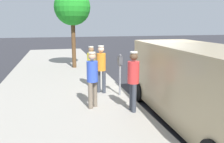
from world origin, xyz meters
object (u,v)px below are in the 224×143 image
(parking_meter_near, at_px, (120,68))
(street_tree, at_px, (72,8))
(pedestrian_in_blue, at_px, (92,76))
(parked_van, at_px, (199,83))
(pedestrian_in_red, at_px, (133,77))
(pedestrian_in_orange, at_px, (101,66))
(pedestrian_in_yellow, at_px, (91,64))

(parking_meter_near, relative_size, street_tree, 0.34)
(pedestrian_in_blue, relative_size, parked_van, 0.33)
(parking_meter_near, height_order, parked_van, parked_van)
(parking_meter_near, bearing_deg, pedestrian_in_red, 87.96)
(pedestrian_in_orange, bearing_deg, parked_van, 125.73)
(pedestrian_in_blue, bearing_deg, pedestrian_in_orange, -111.44)
(parking_meter_near, bearing_deg, pedestrian_in_orange, -36.89)
(parking_meter_near, xyz_separation_m, pedestrian_in_red, (0.06, 1.57, 0.01))
(pedestrian_in_yellow, bearing_deg, pedestrian_in_blue, 81.55)
(street_tree, bearing_deg, pedestrian_in_blue, 89.89)
(parking_meter_near, distance_m, pedestrian_in_blue, 1.55)
(parking_meter_near, bearing_deg, street_tree, -78.60)
(pedestrian_in_red, bearing_deg, parked_van, 149.87)
(pedestrian_in_orange, bearing_deg, pedestrian_in_blue, 68.56)
(parked_van, xyz_separation_m, street_tree, (2.66, -8.24, 2.46))
(pedestrian_in_yellow, xyz_separation_m, pedestrian_in_red, (-0.77, 2.90, 0.08))
(pedestrian_in_orange, distance_m, pedestrian_in_red, 2.09)
(pedestrian_in_yellow, distance_m, street_tree, 5.10)
(pedestrian_in_yellow, bearing_deg, parked_van, 121.45)
(pedestrian_in_red, bearing_deg, parking_meter_near, -92.04)
(pedestrian_in_blue, xyz_separation_m, street_tree, (-0.01, -6.77, 2.45))
(parking_meter_near, distance_m, street_tree, 6.37)
(parking_meter_near, xyz_separation_m, pedestrian_in_yellow, (0.83, -1.34, -0.07))
(pedestrian_in_yellow, bearing_deg, street_tree, -85.68)
(pedestrian_in_red, relative_size, street_tree, 0.40)
(pedestrian_in_yellow, relative_size, street_tree, 0.37)
(pedestrian_in_red, xyz_separation_m, street_tree, (1.11, -7.33, 2.42))
(pedestrian_in_blue, bearing_deg, pedestrian_in_yellow, -98.45)
(pedestrian_in_yellow, xyz_separation_m, street_tree, (0.33, -4.43, 2.50))
(pedestrian_in_blue, bearing_deg, pedestrian_in_red, 153.31)
(pedestrian_in_red, height_order, parked_van, parked_van)
(pedestrian_in_blue, distance_m, parked_van, 3.05)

